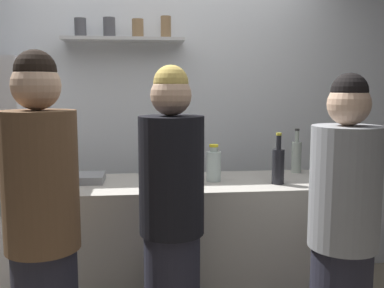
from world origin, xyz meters
TOP-DOWN VIEW (x-y plane):
  - back_wall_assembly at (-0.00, 1.25)m, footprint 4.80×0.32m
  - counter at (0.16, 0.53)m, footprint 1.90×0.64m
  - baking_pan at (-0.59, 0.59)m, footprint 0.34×0.24m
  - utensil_holder at (1.01, 0.52)m, footprint 0.10×0.10m
  - wine_bottle_pale_glass at (0.95, 0.76)m, footprint 0.07×0.07m
  - wine_bottle_dark_glass at (0.70, 0.40)m, footprint 0.08×0.08m
  - water_bottle_plastic at (0.30, 0.53)m, footprint 0.09×0.09m
  - person_grey_hoodie at (0.82, -0.30)m, footprint 0.34×0.34m
  - person_blonde at (-0.01, -0.06)m, footprint 0.34×0.34m
  - person_brown_jacket at (-0.62, -0.29)m, footprint 0.34×0.34m

SIDE VIEW (x-z plane):
  - counter at x=0.16m, z-range 0.00..0.92m
  - person_grey_hoodie at x=0.82m, z-range -0.01..1.60m
  - person_blonde at x=-0.01m, z-range -0.01..1.64m
  - person_brown_jacket at x=-0.62m, z-range -0.01..1.70m
  - baking_pan at x=-0.59m, z-range 0.92..0.97m
  - utensil_holder at x=1.01m, z-range 0.87..1.09m
  - water_bottle_plastic at x=0.30m, z-range 0.91..1.15m
  - wine_bottle_pale_glass at x=0.95m, z-range 0.89..1.21m
  - wine_bottle_dark_glass at x=0.70m, z-range 0.88..1.21m
  - back_wall_assembly at x=0.00m, z-range 0.00..2.60m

